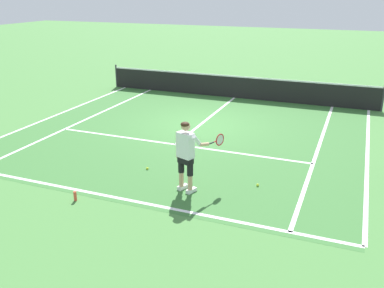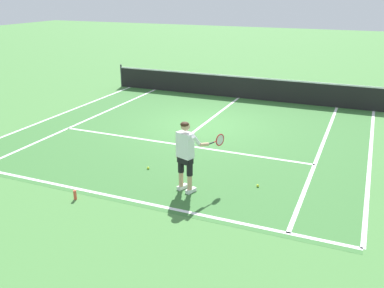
# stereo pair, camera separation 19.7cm
# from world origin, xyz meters

# --- Properties ---
(ground_plane) EXTENTS (80.00, 80.00, 0.00)m
(ground_plane) POSITION_xyz_m (0.00, 0.00, 0.00)
(ground_plane) COLOR #477F3D
(court_inner_surface) EXTENTS (10.98, 10.53, 0.00)m
(court_inner_surface) POSITION_xyz_m (0.00, -0.88, 0.00)
(court_inner_surface) COLOR #387033
(court_inner_surface) RESTS_ON ground
(line_baseline) EXTENTS (10.98, 0.10, 0.01)m
(line_baseline) POSITION_xyz_m (0.00, -5.95, 0.00)
(line_baseline) COLOR white
(line_baseline) RESTS_ON ground
(line_service) EXTENTS (8.23, 0.10, 0.01)m
(line_service) POSITION_xyz_m (0.00, -2.22, 0.00)
(line_service) COLOR white
(line_service) RESTS_ON ground
(line_centre_service) EXTENTS (0.10, 6.40, 0.01)m
(line_centre_service) POSITION_xyz_m (0.00, 0.98, 0.00)
(line_centre_service) COLOR white
(line_centre_service) RESTS_ON ground
(line_singles_left) EXTENTS (0.10, 10.13, 0.01)m
(line_singles_left) POSITION_xyz_m (-4.12, -0.88, 0.00)
(line_singles_left) COLOR white
(line_singles_left) RESTS_ON ground
(line_singles_right) EXTENTS (0.10, 10.13, 0.01)m
(line_singles_right) POSITION_xyz_m (4.12, -0.88, 0.00)
(line_singles_right) COLOR white
(line_singles_right) RESTS_ON ground
(line_doubles_left) EXTENTS (0.10, 10.13, 0.01)m
(line_doubles_left) POSITION_xyz_m (-5.49, -0.88, 0.00)
(line_doubles_left) COLOR white
(line_doubles_left) RESTS_ON ground
(line_doubles_right) EXTENTS (0.10, 10.13, 0.01)m
(line_doubles_right) POSITION_xyz_m (5.49, -0.88, 0.00)
(line_doubles_right) COLOR white
(line_doubles_right) RESTS_ON ground
(tennis_net) EXTENTS (11.96, 0.08, 1.07)m
(tennis_net) POSITION_xyz_m (0.00, 4.18, 0.50)
(tennis_net) COLOR #333338
(tennis_net) RESTS_ON ground
(tennis_player) EXTENTS (0.93, 1.00, 1.71)m
(tennis_player) POSITION_xyz_m (1.54, -5.01, 0.99)
(tennis_player) COLOR white
(tennis_player) RESTS_ON ground
(tennis_ball_near_feet) EXTENTS (0.07, 0.07, 0.07)m
(tennis_ball_near_feet) POSITION_xyz_m (3.04, -4.16, 0.03)
(tennis_ball_near_feet) COLOR #CCE02D
(tennis_ball_near_feet) RESTS_ON ground
(tennis_ball_by_baseline) EXTENTS (0.07, 0.07, 0.07)m
(tennis_ball_by_baseline) POSITION_xyz_m (0.09, -4.24, 0.03)
(tennis_ball_by_baseline) COLOR #CCE02D
(tennis_ball_by_baseline) RESTS_ON ground
(water_bottle) EXTENTS (0.07, 0.07, 0.22)m
(water_bottle) POSITION_xyz_m (-0.61, -6.40, 0.11)
(water_bottle) COLOR #E04C38
(water_bottle) RESTS_ON ground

